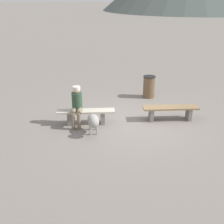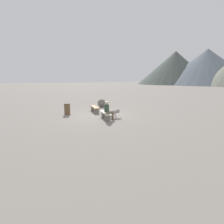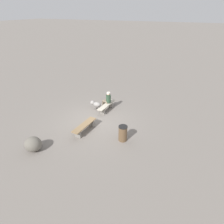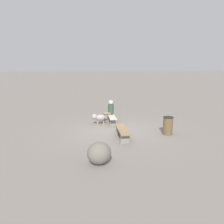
{
  "view_description": "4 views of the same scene",
  "coord_description": "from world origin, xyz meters",
  "px_view_note": "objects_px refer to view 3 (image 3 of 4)",
  "views": [
    {
      "loc": [
        1.85,
        8.6,
        4.01
      ],
      "look_at": [
        0.78,
        0.19,
        0.48
      ],
      "focal_mm": 47.09,
      "sensor_mm": 36.0,
      "label": 1
    },
    {
      "loc": [
        12.95,
        -4.11,
        2.8
      ],
      "look_at": [
        1.46,
        0.44,
        0.44
      ],
      "focal_mm": 28.57,
      "sensor_mm": 36.0,
      "label": 2
    },
    {
      "loc": [
        -8.5,
        -5.13,
        6.19
      ],
      "look_at": [
        0.83,
        -0.83,
        0.43
      ],
      "focal_mm": 29.62,
      "sensor_mm": 36.0,
      "label": 3
    },
    {
      "loc": [
        -10.71,
        2.33,
        3.29
      ],
      "look_at": [
        0.79,
        0.04,
        0.83
      ],
      "focal_mm": 36.07,
      "sensor_mm": 36.0,
      "label": 4
    }
  ],
  "objects_px": {
    "seated_person": "(107,99)",
    "trash_bin": "(123,133)",
    "boulder": "(33,144)",
    "dog": "(96,104)",
    "bench_left": "(85,126)",
    "bench_right": "(107,106)"
  },
  "relations": [
    {
      "from": "seated_person",
      "to": "dog",
      "type": "relative_size",
      "value": 1.48
    },
    {
      "from": "seated_person",
      "to": "boulder",
      "type": "height_order",
      "value": "seated_person"
    },
    {
      "from": "bench_right",
      "to": "seated_person",
      "type": "bearing_deg",
      "value": 18.39
    },
    {
      "from": "bench_left",
      "to": "trash_bin",
      "type": "height_order",
      "value": "trash_bin"
    },
    {
      "from": "bench_right",
      "to": "trash_bin",
      "type": "height_order",
      "value": "trash_bin"
    },
    {
      "from": "seated_person",
      "to": "boulder",
      "type": "relative_size",
      "value": 1.55
    },
    {
      "from": "bench_left",
      "to": "boulder",
      "type": "height_order",
      "value": "boulder"
    },
    {
      "from": "seated_person",
      "to": "bench_right",
      "type": "bearing_deg",
      "value": -157.29
    },
    {
      "from": "bench_right",
      "to": "bench_left",
      "type": "bearing_deg",
      "value": -176.75
    },
    {
      "from": "seated_person",
      "to": "trash_bin",
      "type": "bearing_deg",
      "value": -133.04
    },
    {
      "from": "bench_left",
      "to": "seated_person",
      "type": "bearing_deg",
      "value": 4.66
    },
    {
      "from": "bench_left",
      "to": "trash_bin",
      "type": "bearing_deg",
      "value": -81.9
    },
    {
      "from": "trash_bin",
      "to": "boulder",
      "type": "bearing_deg",
      "value": 125.33
    },
    {
      "from": "seated_person",
      "to": "trash_bin",
      "type": "distance_m",
      "value": 3.72
    },
    {
      "from": "bench_right",
      "to": "seated_person",
      "type": "xyz_separation_m",
      "value": [
        0.28,
        0.07,
        0.42
      ]
    },
    {
      "from": "dog",
      "to": "boulder",
      "type": "relative_size",
      "value": 1.05
    },
    {
      "from": "dog",
      "to": "trash_bin",
      "type": "relative_size",
      "value": 0.99
    },
    {
      "from": "seated_person",
      "to": "boulder",
      "type": "bearing_deg",
      "value": 174.3
    },
    {
      "from": "bench_right",
      "to": "dog",
      "type": "relative_size",
      "value": 2.15
    },
    {
      "from": "bench_left",
      "to": "bench_right",
      "type": "relative_size",
      "value": 0.99
    },
    {
      "from": "dog",
      "to": "seated_person",
      "type": "bearing_deg",
      "value": -147.13
    },
    {
      "from": "bench_left",
      "to": "seated_person",
      "type": "relative_size",
      "value": 1.44
    }
  ]
}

